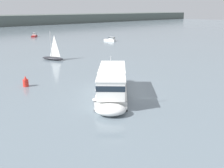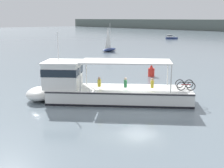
% 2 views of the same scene
% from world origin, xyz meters
% --- Properties ---
extents(ground_plane, '(400.00, 400.00, 0.00)m').
position_xyz_m(ground_plane, '(0.00, 0.00, 0.00)').
color(ground_plane, slate).
extents(ferry_main, '(11.01, 11.33, 5.32)m').
position_xyz_m(ferry_main, '(-2.20, -2.10, 1.02)').
color(ferry_main, white).
rests_on(ferry_main, ground).
extents(sailboat_off_bow, '(3.26, 4.95, 5.40)m').
position_xyz_m(sailboat_off_bow, '(4.49, 22.21, 0.54)').
color(sailboat_off_bow, '#232328').
rests_on(sailboat_off_bow, ground).
extents(motorboat_near_starboard, '(2.27, 3.82, 1.26)m').
position_xyz_m(motorboat_near_starboard, '(32.46, 36.83, 0.54)').
color(motorboat_near_starboard, white).
rests_on(motorboat_near_starboard, ground).
extents(motorboat_horizon_east, '(3.32, 3.59, 1.26)m').
position_xyz_m(motorboat_horizon_east, '(21.19, 63.98, 0.54)').
color(motorboat_horizon_east, maroon).
rests_on(motorboat_horizon_east, ground).
extents(channel_buoy, '(0.70, 0.70, 1.40)m').
position_xyz_m(channel_buoy, '(-7.16, 8.77, 0.57)').
color(channel_buoy, red).
rests_on(channel_buoy, ground).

